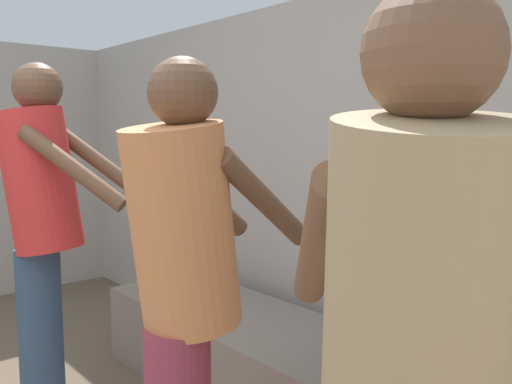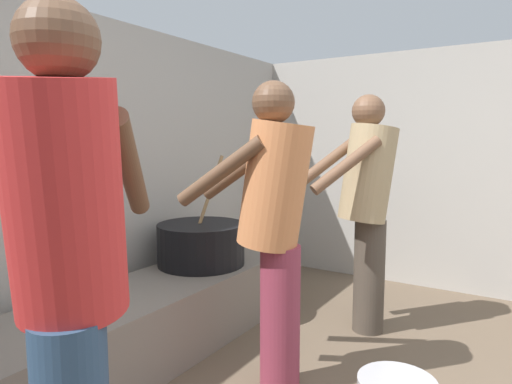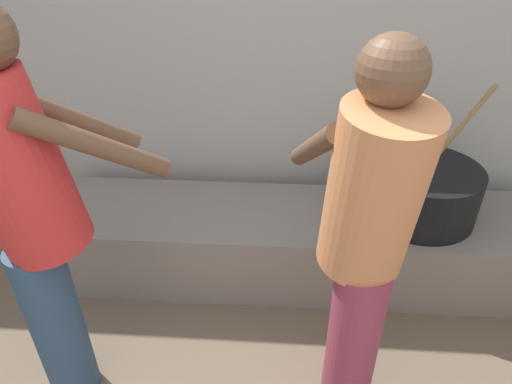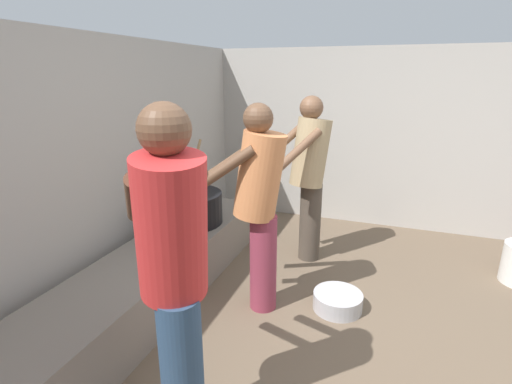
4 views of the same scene
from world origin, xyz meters
The scene contains 6 objects.
block_enclosure_rear centered at (0.00, 2.36, 1.00)m, with size 5.67×0.20×2.00m, color #ADA8A0.
hearth_ledge centered at (0.41, 1.84, 0.21)m, with size 2.74×0.60×0.41m, color slate.
cooking_pot_main centered at (1.02, 1.88, 0.56)m, with size 0.59×0.59×0.73m.
cook_in_red_shirt centered at (-0.57, 1.04, 0.93)m, with size 0.72×0.67×1.62m.
cook_in_tan_shirt centered at (1.49, 0.90, 0.87)m, with size 0.70×0.66×1.54m.
cook_in_orange_shirt centered at (0.58, 1.06, 0.87)m, with size 0.45×0.70×1.53m.
Camera 2 is at (-1.29, -0.01, 1.26)m, focal length 31.45 mm.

